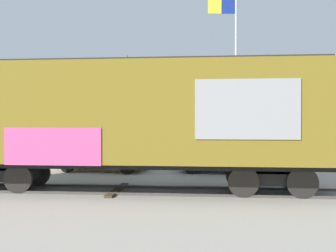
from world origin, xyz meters
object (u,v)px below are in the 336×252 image
freight_car (132,116)px  parked_car_tan (102,152)px  parked_car_blue (229,154)px  flagpole (230,52)px

freight_car → parked_car_tan: bearing=111.9°
freight_car → parked_car_blue: size_ratio=2.75×
parked_car_tan → parked_car_blue: bearing=-1.8°
freight_car → flagpole: 10.87m
parked_car_tan → parked_car_blue: size_ratio=0.88×
freight_car → flagpole: flagpole is taller
freight_car → parked_car_tan: freight_car is taller
parked_car_tan → freight_car: bearing=-68.1°
freight_car → parked_car_tan: 5.80m
flagpole → parked_car_blue: bearing=-96.0°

